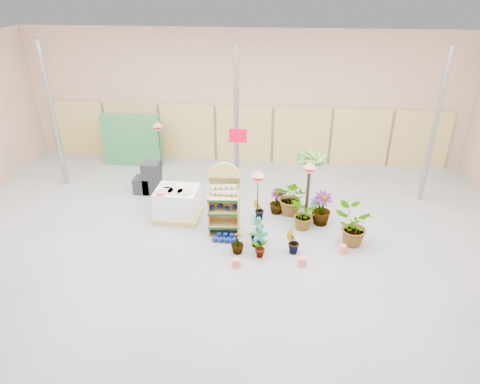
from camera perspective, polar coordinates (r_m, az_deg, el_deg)
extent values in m
cube|color=slate|center=(10.34, -2.50, -8.93)|extent=(15.00, 12.00, 0.10)
cube|color=white|center=(8.47, -3.15, 17.01)|extent=(15.00, 12.00, 0.10)
cube|color=#A17C64|center=(14.85, 0.58, 12.47)|extent=(15.00, 0.10, 4.50)
cylinder|color=gray|center=(14.08, -23.67, 9.35)|extent=(0.14, 0.14, 4.50)
cylinder|color=gray|center=(13.05, 24.54, 7.89)|extent=(0.14, 0.14, 4.50)
cylinder|color=gray|center=(12.41, -0.48, 9.46)|extent=(0.14, 0.14, 4.50)
cube|color=#A78E4C|center=(16.70, -20.66, 7.94)|extent=(1.90, 0.06, 2.00)
cube|color=#A78E4C|center=(15.93, -14.11, 8.00)|extent=(1.90, 0.06, 2.00)
cube|color=#A78E4C|center=(15.39, -6.99, 7.95)|extent=(1.90, 0.06, 2.00)
cube|color=#A78E4C|center=(15.09, 0.52, 7.76)|extent=(1.90, 0.06, 2.00)
cube|color=#A78E4C|center=(15.06, 8.18, 7.43)|extent=(1.90, 0.06, 2.00)
cube|color=#A78E4C|center=(15.29, 15.74, 6.98)|extent=(1.90, 0.06, 2.00)
cube|color=#A78E4C|center=(15.77, 22.93, 6.43)|extent=(1.90, 0.06, 2.00)
cube|color=tan|center=(11.01, -2.05, -1.53)|extent=(0.80, 0.13, 1.50)
cylinder|color=tan|center=(10.67, -2.11, 1.99)|extent=(0.80, 0.13, 0.79)
cube|color=tan|center=(11.06, -2.16, -4.30)|extent=(0.79, 0.50, 0.04)
cube|color=#0F3819|center=(10.87, -2.31, -4.91)|extent=(0.76, 0.08, 0.05)
cube|color=tan|center=(10.86, -2.20, -2.52)|extent=(0.79, 0.50, 0.04)
cube|color=#0F3819|center=(10.67, -2.35, -3.11)|extent=(0.76, 0.08, 0.05)
cube|color=tan|center=(10.66, -2.23, -0.67)|extent=(0.79, 0.50, 0.04)
cube|color=#0F3819|center=(10.47, -2.39, -1.24)|extent=(0.76, 0.08, 0.05)
cube|color=tan|center=(10.95, -4.16, -2.82)|extent=(0.07, 0.44, 1.15)
cube|color=tan|center=(10.86, -0.20, -3.02)|extent=(0.07, 0.44, 1.15)
sphere|color=beige|center=(10.70, -3.61, -0.01)|extent=(0.16, 0.16, 0.16)
sphere|color=beige|center=(10.64, -3.63, 0.63)|extent=(0.12, 0.12, 0.12)
sphere|color=beige|center=(10.68, -2.91, -0.02)|extent=(0.17, 0.17, 0.17)
sphere|color=beige|center=(10.62, -2.93, 0.64)|extent=(0.12, 0.12, 0.12)
sphere|color=beige|center=(10.66, -2.21, -0.03)|extent=(0.18, 0.18, 0.18)
sphere|color=beige|center=(10.60, -2.22, 0.65)|extent=(0.12, 0.12, 0.12)
sphere|color=beige|center=(10.64, -1.50, -0.04)|extent=(0.19, 0.19, 0.19)
sphere|color=beige|center=(10.58, -1.51, 0.66)|extent=(0.12, 0.12, 0.12)
sphere|color=beige|center=(10.63, -0.79, -0.05)|extent=(0.19, 0.19, 0.19)
sphere|color=beige|center=(10.56, -0.80, 0.67)|extent=(0.12, 0.12, 0.12)
sphere|color=navy|center=(10.84, -3.70, -2.10)|extent=(0.13, 0.13, 0.13)
sphere|color=navy|center=(10.90, -2.63, -1.87)|extent=(0.13, 0.13, 0.13)
sphere|color=navy|center=(10.79, -1.72, -2.20)|extent=(0.13, 0.13, 0.13)
sphere|color=navy|center=(10.86, -0.67, -1.97)|extent=(0.13, 0.13, 0.13)
sphere|color=navy|center=(10.82, -3.38, -6.31)|extent=(0.15, 0.15, 0.15)
sphere|color=navy|center=(11.01, -2.77, -5.65)|extent=(0.15, 0.15, 0.15)
sphere|color=navy|center=(10.80, -2.53, -6.36)|extent=(0.15, 0.15, 0.15)
sphere|color=navy|center=(10.99, -1.94, -5.70)|extent=(0.15, 0.15, 0.15)
sphere|color=navy|center=(10.78, -1.68, -6.41)|extent=(0.15, 0.15, 0.15)
sphere|color=navy|center=(10.97, -1.11, -5.74)|extent=(0.15, 0.15, 0.15)
sphere|color=navy|center=(10.76, -0.83, -6.46)|extent=(0.15, 0.15, 0.15)
cube|color=#A78E4C|center=(11.95, -8.19, -3.02)|extent=(1.26, 1.07, 0.15)
cube|color=white|center=(11.74, -8.33, -1.20)|extent=(1.16, 0.96, 0.72)
cylinder|color=#B8A691|center=(11.50, -9.87, 0.16)|extent=(0.41, 0.41, 0.04)
cylinder|color=#B8A691|center=(11.43, -8.63, 0.10)|extent=(0.41, 0.41, 0.04)
cylinder|color=#B8A691|center=(11.38, -7.38, 0.05)|extent=(0.41, 0.41, 0.04)
cylinder|color=#B8A691|center=(11.76, -9.50, 0.84)|extent=(0.41, 0.41, 0.04)
cube|color=black|center=(13.33, -11.59, 0.91)|extent=(0.50, 0.50, 0.50)
cube|color=black|center=(13.12, -11.79, 2.86)|extent=(0.50, 0.50, 0.50)
cube|color=black|center=(13.42, -12.81, 0.96)|extent=(0.50, 0.50, 0.50)
cube|color=#2C703B|center=(15.26, -14.20, 6.74)|extent=(2.00, 0.30, 1.80)
cylinder|color=gray|center=(12.34, -0.24, 3.64)|extent=(0.05, 0.05, 2.20)
cube|color=#C50022|center=(11.97, -0.27, 7.51)|extent=(0.50, 0.03, 0.40)
cylinder|color=black|center=(10.77, 2.33, -2.05)|extent=(0.02, 0.02, 1.57)
cylinder|color=#D66658|center=(10.41, 2.41, 1.71)|extent=(0.30, 0.30, 0.02)
cone|color=#D66658|center=(10.33, 2.43, 2.56)|extent=(0.34, 0.34, 0.14)
cylinder|color=black|center=(11.33, 8.93, -0.79)|extent=(0.02, 0.02, 1.56)
cylinder|color=#D66658|center=(10.99, 9.23, 2.81)|extent=(0.30, 0.30, 0.02)
cone|color=#D66658|center=(10.92, 9.29, 3.62)|extent=(0.34, 0.34, 0.14)
cylinder|color=black|center=(14.35, -10.58, 5.30)|extent=(0.02, 0.02, 1.57)
cylinder|color=#D66658|center=(14.08, -10.86, 8.25)|extent=(0.30, 0.30, 0.02)
cone|color=#D66658|center=(14.03, -10.92, 8.91)|extent=(0.34, 0.34, 0.14)
cylinder|color=#433426|center=(12.03, 9.08, 0.68)|extent=(0.10, 0.10, 1.46)
imported|color=#407929|center=(10.51, 2.35, -5.18)|extent=(0.44, 0.52, 0.83)
imported|color=#407929|center=(10.55, 2.23, -5.76)|extent=(0.31, 0.37, 0.61)
imported|color=#407929|center=(11.26, 8.53, -3.07)|extent=(0.69, 0.78, 0.84)
imported|color=#407929|center=(11.56, 10.83, -2.19)|extent=(0.63, 0.63, 0.92)
imported|color=#407929|center=(11.85, 9.99, -2.14)|extent=(0.40, 0.35, 0.63)
imported|color=#407929|center=(11.67, 2.46, -2.36)|extent=(0.39, 0.36, 0.57)
imported|color=#407929|center=(11.88, 6.96, -0.71)|extent=(1.15, 1.07, 1.03)
imported|color=#407929|center=(10.31, -0.35, -6.76)|extent=(0.32, 0.32, 0.57)
imported|color=#407929|center=(10.11, 2.62, -6.80)|extent=(0.45, 0.33, 0.78)
imported|color=#407929|center=(10.36, 7.00, -6.67)|extent=(0.41, 0.37, 0.61)
imported|color=#407929|center=(10.84, 14.74, -4.47)|extent=(1.08, 0.99, 1.02)
imported|color=#407929|center=(11.96, 4.91, -1.29)|extent=(0.40, 0.40, 0.71)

